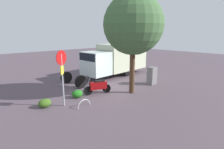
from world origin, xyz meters
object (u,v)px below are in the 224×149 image
Objects in this scene: box_truck_near at (116,58)px; street_tree at (133,25)px; motorcycle at (98,86)px; bike_rack_hoop at (84,107)px; stop_sign at (62,70)px; utility_cabinet at (152,76)px.

box_truck_near is 5.77m from street_tree.
motorcycle is 2.05× the size of bike_rack_hoop.
stop_sign is 7.14m from utility_cabinet.
bike_rack_hoop is (6.32, 4.17, -1.60)m from box_truck_near.
utility_cabinet is 6.33m from bike_rack_hoop.
utility_cabinet is (-4.43, 1.02, 0.15)m from motorcycle.
motorcycle is 2.26m from bike_rack_hoop.
utility_cabinet is (0.03, 4.03, -0.94)m from box_truck_near.
box_truck_near reaches higher than motorcycle.
street_tree is at bearing 162.10° from motorcycle.
street_tree reaches higher than stop_sign.
stop_sign reaches higher than utility_cabinet.
street_tree is (-1.76, 1.32, 3.79)m from motorcycle.
bike_rack_hoop is (-0.69, 0.86, -1.99)m from stop_sign.
stop_sign is at bearing 22.12° from box_truck_near.
box_truck_near is 7.74m from bike_rack_hoop.
motorcycle is 2.96m from stop_sign.
box_truck_near is 4.87× the size of motorcycle.
stop_sign is at bearing -13.30° from street_tree.
street_tree is (-4.32, 1.02, 2.33)m from stop_sign.
box_truck_near is 2.85× the size of stop_sign.
stop_sign is (2.56, 0.30, 1.47)m from motorcycle.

